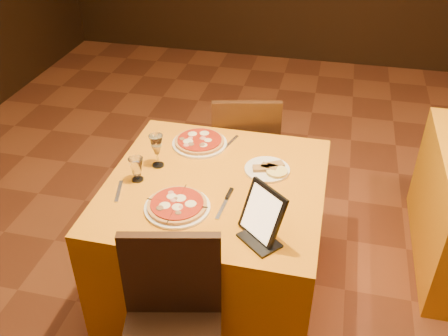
% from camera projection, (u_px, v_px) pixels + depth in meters
% --- Properties ---
extents(floor, '(6.00, 7.00, 0.01)m').
position_uv_depth(floor, '(281.00, 279.00, 3.00)').
color(floor, '#5E2D19').
rests_on(floor, ground).
extents(main_table, '(1.10, 1.10, 0.75)m').
position_uv_depth(main_table, '(216.00, 237.00, 2.75)').
color(main_table, orange).
rests_on(main_table, floor).
extents(chair_main_far, '(0.47, 0.47, 0.91)m').
position_uv_depth(chair_main_far, '(244.00, 150.00, 3.35)').
color(chair_main_far, black).
rests_on(chair_main_far, floor).
extents(pizza_near, '(0.31, 0.31, 0.03)m').
position_uv_depth(pizza_near, '(177.00, 206.00, 2.36)').
color(pizza_near, white).
rests_on(pizza_near, main_table).
extents(pizza_far, '(0.31, 0.31, 0.03)m').
position_uv_depth(pizza_far, '(200.00, 142.00, 2.84)').
color(pizza_far, white).
rests_on(pizza_far, main_table).
extents(cutlet_dish, '(0.24, 0.24, 0.03)m').
position_uv_depth(cutlet_dish, '(267.00, 169.00, 2.62)').
color(cutlet_dish, white).
rests_on(cutlet_dish, main_table).
extents(wine_glass, '(0.10, 0.10, 0.19)m').
position_uv_depth(wine_glass, '(157.00, 151.00, 2.61)').
color(wine_glass, tan).
rests_on(wine_glass, main_table).
extents(water_glass, '(0.07, 0.07, 0.13)m').
position_uv_depth(water_glass, '(137.00, 169.00, 2.52)').
color(water_glass, white).
rests_on(water_glass, main_table).
extents(tablet, '(0.23, 0.22, 0.24)m').
position_uv_depth(tablet, '(262.00, 213.00, 2.15)').
color(tablet, black).
rests_on(tablet, main_table).
extents(knife, '(0.04, 0.23, 0.01)m').
position_uv_depth(knife, '(224.00, 205.00, 2.39)').
color(knife, silver).
rests_on(knife, main_table).
extents(fork_near, '(0.06, 0.17, 0.01)m').
position_uv_depth(fork_near, '(119.00, 191.00, 2.47)').
color(fork_near, silver).
rests_on(fork_near, main_table).
extents(fork_far, '(0.06, 0.16, 0.01)m').
position_uv_depth(fork_far, '(231.00, 142.00, 2.86)').
color(fork_far, '#A3A4AA').
rests_on(fork_far, main_table).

